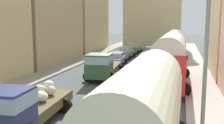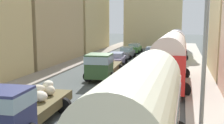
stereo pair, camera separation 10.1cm
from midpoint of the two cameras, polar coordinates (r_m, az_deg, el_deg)
The scene contains 17 objects.
ground_plane at distance 29.99m, azimuth 3.39°, elevation -1.51°, with size 154.00×154.00×0.00m, color #484F4E.
sidewalk_left at distance 32.14m, azimuth -9.39°, elevation -0.79°, with size 2.50×70.00×0.14m, color gray.
sidewalk_right at distance 29.49m, azimuth 17.36°, elevation -1.93°, with size 2.50×70.00×0.14m, color #ACA59A.
building_left_2 at distance 35.78m, azimuth -14.11°, elevation 8.50°, with size 6.34×13.52×10.64m.
building_left_3 at distance 49.08m, azimuth -6.02°, elevation 8.88°, with size 5.95×13.70×11.00m.
distant_church at distance 55.08m, azimuth 8.71°, elevation 9.56°, with size 10.83×6.42×17.77m.
parked_bus_0 at distance 9.63m, azimuth 6.35°, elevation -10.50°, with size 3.40×8.29×3.93m.
parked_bus_1 at distance 22.60m, azimuth 12.24°, elevation 1.04°, with size 3.29×9.94×4.25m.
parked_bus_2 at distance 39.08m, azimuth 13.20°, elevation 3.90°, with size 3.38×8.34×3.99m.
cargo_truck_0 at distance 13.95m, azimuth -18.05°, elevation -8.65°, with size 3.13×6.79×2.41m.
cargo_truck_1 at distance 24.68m, azimuth -1.84°, elevation -0.67°, with size 3.16×7.12×2.46m.
car_0 at distance 32.36m, azimuth 1.01°, elevation 0.65°, with size 2.53×4.26×1.54m.
car_1 at distance 38.51m, azimuth 3.14°, elevation 1.96°, with size 2.27×4.23×1.60m.
car_2 at distance 44.60m, azimuth 4.75°, elevation 2.86°, with size 2.41×3.85×1.56m.
car_4 at distance 31.76m, azimuth 7.42°, elevation 0.44°, with size 2.25×4.04×1.54m.
car_5 at distance 39.82m, azimuth 8.30°, elevation 2.06°, with size 2.34×3.84×1.52m.
streetlamp_near at distance 10.71m, azimuth 17.98°, elevation 1.72°, with size 1.53×0.28×6.95m.
Camera 2 is at (5.69, -1.96, 5.31)m, focal length 43.99 mm.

